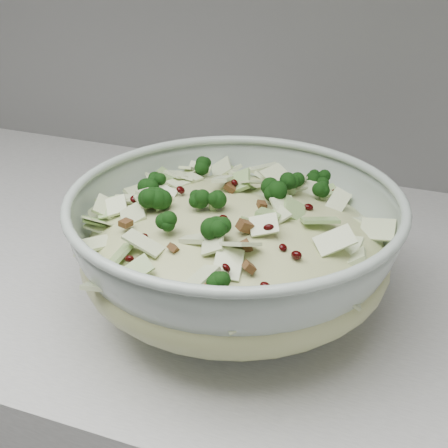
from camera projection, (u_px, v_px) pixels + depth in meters
The scene contains 2 objects.
mixing_bowl at pixel (235, 251), 0.62m from camera, with size 0.42×0.42×0.13m.
salad at pixel (235, 232), 0.61m from camera, with size 0.42×0.42×0.13m.
Camera 1 is at (0.53, 1.10, 1.28)m, focal length 50.00 mm.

